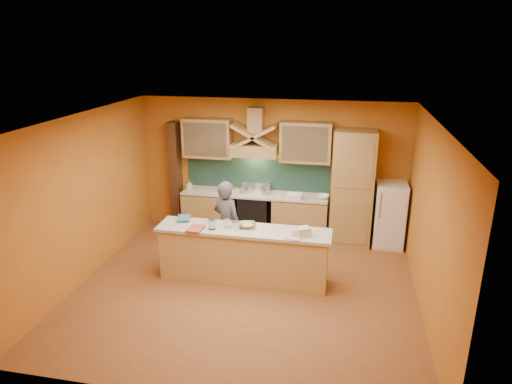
% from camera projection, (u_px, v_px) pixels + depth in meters
% --- Properties ---
extents(floor, '(5.50, 5.00, 0.01)m').
position_uv_depth(floor, '(246.00, 289.00, 7.54)').
color(floor, brown).
rests_on(floor, ground).
extents(ceiling, '(5.50, 5.00, 0.01)m').
position_uv_depth(ceiling, '(244.00, 120.00, 6.64)').
color(ceiling, white).
rests_on(ceiling, wall_back).
extents(wall_back, '(5.50, 0.02, 2.80)m').
position_uv_depth(wall_back, '(272.00, 167.00, 9.41)').
color(wall_back, '#C17425').
rests_on(wall_back, floor).
extents(wall_front, '(5.50, 0.02, 2.80)m').
position_uv_depth(wall_front, '(193.00, 294.00, 4.76)').
color(wall_front, '#C17425').
rests_on(wall_front, floor).
extents(wall_left, '(0.02, 5.00, 2.80)m').
position_uv_depth(wall_left, '(84.00, 198.00, 7.60)').
color(wall_left, '#C17425').
rests_on(wall_left, floor).
extents(wall_right, '(0.02, 5.00, 2.80)m').
position_uv_depth(wall_right, '(431.00, 223.00, 6.57)').
color(wall_right, '#C17425').
rests_on(wall_right, floor).
extents(base_cabinet_left, '(1.10, 0.60, 0.86)m').
position_uv_depth(base_cabinet_left, '(211.00, 212.00, 9.67)').
color(base_cabinet_left, tan).
rests_on(base_cabinet_left, floor).
extents(base_cabinet_right, '(1.10, 0.60, 0.86)m').
position_uv_depth(base_cabinet_right, '(300.00, 219.00, 9.32)').
color(base_cabinet_right, tan).
rests_on(base_cabinet_right, floor).
extents(counter_top, '(3.00, 0.62, 0.04)m').
position_uv_depth(counter_top, '(254.00, 194.00, 9.35)').
color(counter_top, beige).
rests_on(counter_top, base_cabinet_left).
extents(stove, '(0.60, 0.58, 0.90)m').
position_uv_depth(stove, '(255.00, 214.00, 9.49)').
color(stove, black).
rests_on(stove, floor).
extents(backsplash, '(3.00, 0.03, 0.70)m').
position_uv_depth(backsplash, '(257.00, 174.00, 9.50)').
color(backsplash, '#18362E').
rests_on(backsplash, wall_back).
extents(range_hood, '(0.92, 0.50, 0.24)m').
position_uv_depth(range_hood, '(255.00, 150.00, 9.10)').
color(range_hood, tan).
rests_on(range_hood, wall_back).
extents(hood_chimney, '(0.30, 0.30, 0.50)m').
position_uv_depth(hood_chimney, '(256.00, 120.00, 9.00)').
color(hood_chimney, tan).
rests_on(hood_chimney, wall_back).
extents(upper_cabinet_left, '(1.00, 0.35, 0.80)m').
position_uv_depth(upper_cabinet_left, '(208.00, 138.00, 9.30)').
color(upper_cabinet_left, tan).
rests_on(upper_cabinet_left, wall_back).
extents(upper_cabinet_right, '(1.00, 0.35, 0.80)m').
position_uv_depth(upper_cabinet_right, '(306.00, 142.00, 8.92)').
color(upper_cabinet_right, tan).
rests_on(upper_cabinet_right, wall_back).
extents(pantry_column, '(0.80, 0.60, 2.30)m').
position_uv_depth(pantry_column, '(352.00, 188.00, 8.90)').
color(pantry_column, tan).
rests_on(pantry_column, floor).
extents(fridge, '(0.58, 0.60, 1.30)m').
position_uv_depth(fridge, '(389.00, 215.00, 8.92)').
color(fridge, white).
rests_on(fridge, floor).
extents(trim_column_left, '(0.20, 0.30, 2.30)m').
position_uv_depth(trim_column_left, '(176.00, 175.00, 9.73)').
color(trim_column_left, '#472816').
rests_on(trim_column_left, floor).
extents(island_body, '(2.80, 0.55, 0.88)m').
position_uv_depth(island_body, '(244.00, 256.00, 7.69)').
color(island_body, tan).
rests_on(island_body, floor).
extents(island_top, '(2.90, 0.62, 0.05)m').
position_uv_depth(island_top, '(243.00, 230.00, 7.54)').
color(island_top, beige).
rests_on(island_top, island_body).
extents(person, '(0.69, 0.59, 1.60)m').
position_uv_depth(person, '(227.00, 224.00, 8.09)').
color(person, '#4C4C51').
rests_on(person, floor).
extents(pot_large, '(0.27, 0.27, 0.16)m').
position_uv_depth(pot_large, '(247.00, 190.00, 9.36)').
color(pot_large, '#BAB9C1').
rests_on(pot_large, stove).
extents(pot_small, '(0.23, 0.23, 0.15)m').
position_uv_depth(pot_small, '(265.00, 191.00, 9.28)').
color(pot_small, '#B2B2B9').
rests_on(pot_small, stove).
extents(soap_bottle_a, '(0.10, 0.11, 0.21)m').
position_uv_depth(soap_bottle_a, '(190.00, 185.00, 9.50)').
color(soap_bottle_a, beige).
rests_on(soap_bottle_a, counter_top).
extents(soap_bottle_b, '(0.13, 0.13, 0.26)m').
position_uv_depth(soap_bottle_b, '(224.00, 185.00, 9.45)').
color(soap_bottle_b, teal).
rests_on(soap_bottle_b, counter_top).
extents(bowl_back, '(0.26, 0.26, 0.08)m').
position_uv_depth(bowl_back, '(323.00, 197.00, 9.01)').
color(bowl_back, white).
rests_on(bowl_back, counter_top).
extents(dish_rack, '(0.30, 0.24, 0.10)m').
position_uv_depth(dish_rack, '(294.00, 196.00, 9.00)').
color(dish_rack, white).
rests_on(dish_rack, counter_top).
extents(book_lower, '(0.26, 0.34, 0.03)m').
position_uv_depth(book_lower, '(189.00, 228.00, 7.53)').
color(book_lower, '#A4423A').
rests_on(book_lower, island_top).
extents(book_upper, '(0.29, 0.35, 0.02)m').
position_uv_depth(book_upper, '(177.00, 218.00, 7.89)').
color(book_upper, '#3D6587').
rests_on(book_upper, island_top).
extents(jar_large, '(0.16, 0.16, 0.17)m').
position_uv_depth(jar_large, '(212.00, 224.00, 7.49)').
color(jar_large, silver).
rests_on(jar_large, island_top).
extents(jar_small, '(0.15, 0.15, 0.13)m').
position_uv_depth(jar_small, '(227.00, 224.00, 7.58)').
color(jar_small, white).
rests_on(jar_small, island_top).
extents(kitchen_scale, '(0.14, 0.14, 0.11)m').
position_uv_depth(kitchen_scale, '(236.00, 226.00, 7.52)').
color(kitchen_scale, white).
rests_on(kitchen_scale, island_top).
extents(mixing_bowl, '(0.35, 0.35, 0.07)m').
position_uv_depth(mixing_bowl, '(248.00, 225.00, 7.58)').
color(mixing_bowl, white).
rests_on(mixing_bowl, island_top).
extents(cloth, '(0.29, 0.25, 0.02)m').
position_uv_depth(cloth, '(293.00, 238.00, 7.18)').
color(cloth, '#C6A9A3').
rests_on(cloth, island_top).
extents(grocery_bag_a, '(0.27, 0.26, 0.14)m').
position_uv_depth(grocery_bag_a, '(303.00, 232.00, 7.24)').
color(grocery_bag_a, beige).
rests_on(grocery_bag_a, island_top).
extents(grocery_bag_b, '(0.18, 0.14, 0.11)m').
position_uv_depth(grocery_bag_b, '(298.00, 232.00, 7.25)').
color(grocery_bag_b, beige).
rests_on(grocery_bag_b, island_top).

